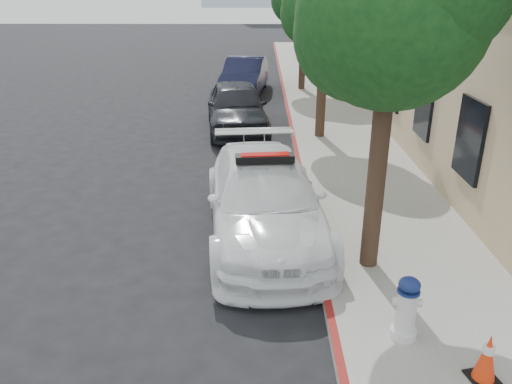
{
  "coord_description": "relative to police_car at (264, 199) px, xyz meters",
  "views": [
    {
      "loc": [
        1.04,
        -9.56,
        4.6
      ],
      "look_at": [
        0.94,
        -0.85,
        1.0
      ],
      "focal_mm": 35.0,
      "sensor_mm": 36.0,
      "label": 1
    }
  ],
  "objects": [
    {
      "name": "parked_car_far",
      "position": [
        -0.85,
        14.35,
        0.02
      ],
      "size": [
        2.21,
        5.01,
        1.6
      ],
      "primitive_type": "imported",
      "rotation": [
        0.0,
        0.0,
        -0.11
      ],
      "color": "black",
      "rests_on": "ground"
    },
    {
      "name": "parked_car_mid",
      "position": [
        -0.92,
        7.85,
        0.04
      ],
      "size": [
        2.49,
        5.02,
        1.65
      ],
      "primitive_type": "imported",
      "rotation": [
        0.0,
        0.0,
        0.12
      ],
      "color": "black",
      "rests_on": "ground"
    },
    {
      "name": "curb_strip",
      "position": [
        0.96,
        10.68,
        -0.71
      ],
      "size": [
        0.12,
        50.0,
        0.15
      ],
      "primitive_type": "cube",
      "color": "maroon",
      "rests_on": "ground"
    },
    {
      "name": "sidewalk",
      "position": [
        2.5,
        10.68,
        -0.71
      ],
      "size": [
        3.2,
        50.0,
        0.15
      ],
      "primitive_type": "cube",
      "color": "gray",
      "rests_on": "ground"
    },
    {
      "name": "tree_near",
      "position": [
        1.83,
        -1.34,
        3.49
      ],
      "size": [
        2.92,
        2.82,
        5.62
      ],
      "color": "black",
      "rests_on": "sidewalk"
    },
    {
      "name": "ground",
      "position": [
        -1.1,
        0.68,
        -0.78
      ],
      "size": [
        120.0,
        120.0,
        0.0
      ],
      "primitive_type": "plane",
      "color": "black",
      "rests_on": "ground"
    },
    {
      "name": "traffic_cone",
      "position": [
        2.66,
        -4.08,
        -0.3
      ],
      "size": [
        0.41,
        0.41,
        0.66
      ],
      "rotation": [
        0.0,
        0.0,
        0.22
      ],
      "color": "black",
      "rests_on": "sidewalk"
    },
    {
      "name": "tree_mid",
      "position": [
        1.83,
        6.66,
        3.38
      ],
      "size": [
        2.77,
        2.64,
        5.43
      ],
      "color": "black",
      "rests_on": "sidewalk"
    },
    {
      "name": "fire_hydrant",
      "position": [
        1.89,
        -3.28,
        -0.18
      ],
      "size": [
        0.39,
        0.36,
        0.93
      ],
      "rotation": [
        0.0,
        0.0,
        -0.13
      ],
      "color": "silver",
      "rests_on": "sidewalk"
    },
    {
      "name": "police_car",
      "position": [
        0.0,
        0.0,
        0.0
      ],
      "size": [
        2.7,
        5.55,
        1.71
      ],
      "rotation": [
        0.0,
        0.0,
        0.1
      ],
      "color": "white",
      "rests_on": "ground"
    }
  ]
}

